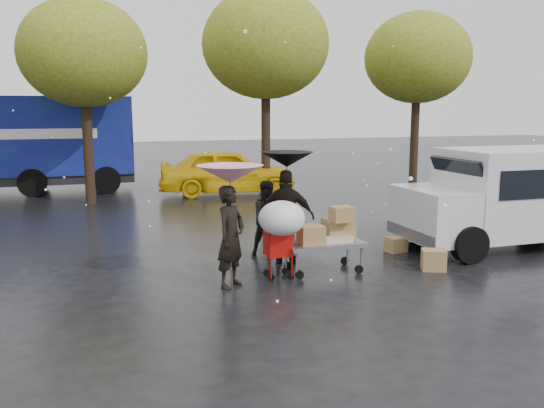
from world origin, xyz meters
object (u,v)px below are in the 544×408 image
object	(u,v)px
vendor_cart	(328,234)
blue_truck	(23,145)
yellow_taxi	(228,171)
shopping_cart	(281,223)
person_pink	(231,237)
person_black	(287,217)
white_van	(513,195)

from	to	relation	value
vendor_cart	blue_truck	size ratio (longest dim) A/B	0.18
yellow_taxi	shopping_cart	bearing A→B (deg)	179.81
person_pink	blue_truck	world-z (taller)	blue_truck
person_black	white_van	xyz separation A→B (m)	(5.32, -0.18, 0.22)
person_pink	blue_truck	xyz separation A→B (m)	(-4.49, 13.28, 0.86)
person_pink	blue_truck	bearing A→B (deg)	65.78
shopping_cart	white_van	bearing A→B (deg)	8.70
person_pink	person_black	world-z (taller)	person_black
white_van	yellow_taxi	size ratio (longest dim) A/B	1.01
person_pink	white_van	bearing A→B (deg)	-34.65
person_pink	yellow_taxi	world-z (taller)	person_pink
person_pink	person_black	distance (m)	1.84
person_pink	yellow_taxi	distance (m)	10.93
person_pink	vendor_cart	bearing A→B (deg)	-32.89
white_van	yellow_taxi	world-z (taller)	white_van
person_pink	person_black	size ratio (longest dim) A/B	0.95
blue_truck	person_black	bearing A→B (deg)	-63.95
person_pink	vendor_cart	distance (m)	2.01
shopping_cart	white_van	xyz separation A→B (m)	(5.80, 0.89, 0.10)
person_pink	vendor_cart	world-z (taller)	person_pink
person_black	vendor_cart	distance (m)	1.00
person_pink	white_van	distance (m)	6.82
blue_truck	yellow_taxi	bearing A→B (deg)	-20.70
vendor_cart	blue_truck	bearing A→B (deg)	116.56
vendor_cart	yellow_taxi	distance (m)	10.30
white_van	blue_truck	world-z (taller)	blue_truck
blue_truck	person_pink	bearing A→B (deg)	-71.31
person_pink	blue_truck	size ratio (longest dim) A/B	0.22
vendor_cart	white_van	distance (m)	4.84
shopping_cart	yellow_taxi	bearing A→B (deg)	81.64
vendor_cart	yellow_taxi	xyz separation A→B (m)	(0.53, 10.29, 0.11)
white_van	yellow_taxi	bearing A→B (deg)	113.76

